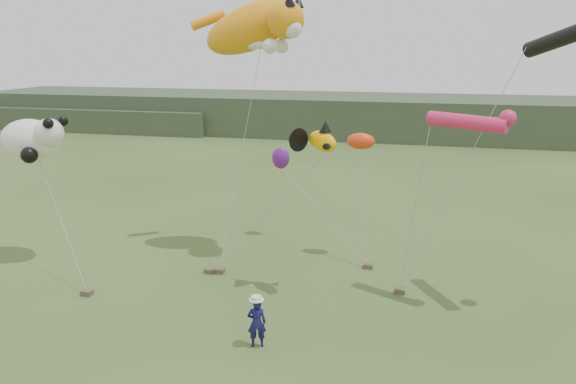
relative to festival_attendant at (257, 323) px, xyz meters
name	(u,v)px	position (x,y,z in m)	size (l,w,h in m)	color
ground	(253,345)	(-0.13, 0.03, -0.80)	(120.00, 120.00, 0.00)	#385123
headland	(350,116)	(-3.24, 44.72, 1.12)	(90.00, 13.00, 4.00)	#2D3D28
festival_attendant	(257,323)	(0.00, 0.00, 0.00)	(0.58, 0.38, 1.60)	#121245
sandbag_anchors	(258,278)	(-1.46, 4.91, -0.70)	(11.84, 5.53, 0.20)	brown
cat_kite	(258,26)	(-2.31, 8.27, 9.11)	(5.48, 2.94, 3.24)	orange
fish_kite	(312,140)	(0.77, 4.49, 5.06)	(2.42, 1.58, 1.16)	#FFA900
tube_kites	(526,76)	(7.83, 5.08, 7.34)	(5.78, 2.72, 3.72)	black
panda_kite	(33,139)	(-11.33, 5.06, 4.51)	(3.11, 2.01, 1.93)	white
misc_kites	(321,149)	(0.18, 9.56, 3.78)	(5.05, 2.44, 2.14)	red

